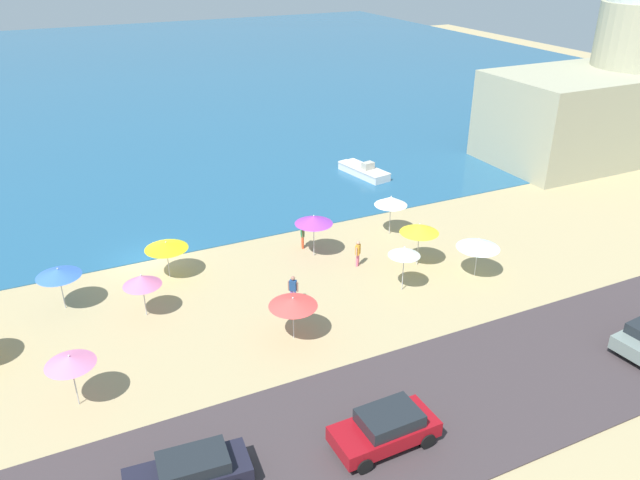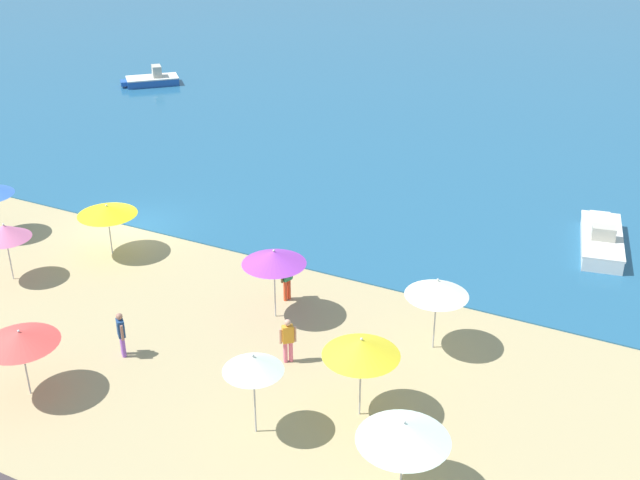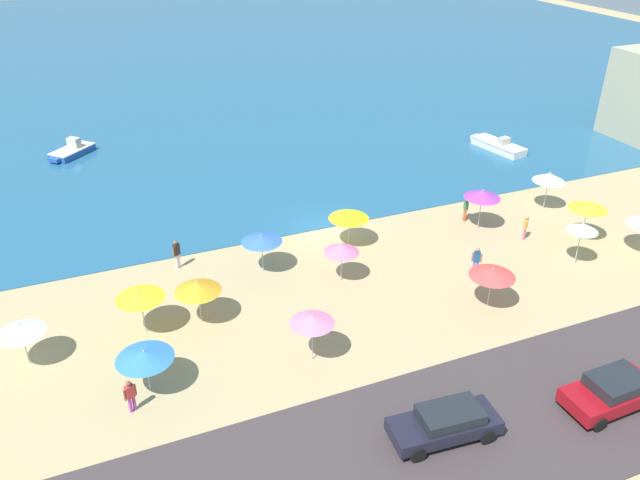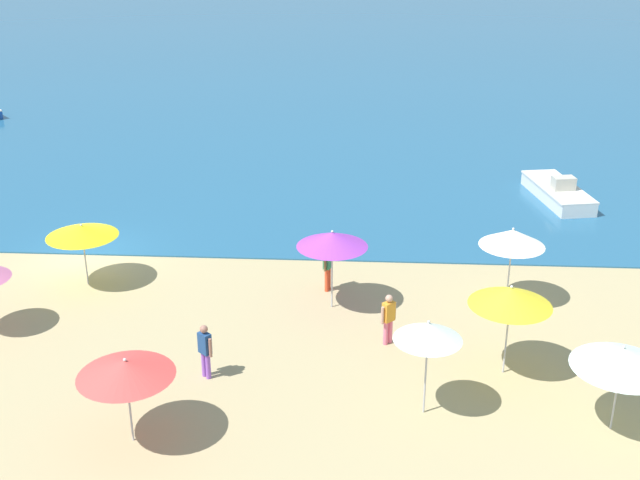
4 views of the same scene
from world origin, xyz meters
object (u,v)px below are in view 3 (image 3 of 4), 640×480
beach_umbrella_3 (140,294)px  beach_umbrella_7 (144,355)px  beach_umbrella_6 (312,320)px  beach_umbrella_11 (349,216)px  bather_1 (466,207)px  beach_umbrella_13 (492,273)px  bather_0 (177,253)px  bather_4 (525,226)px  parked_car_2 (612,391)px  beach_umbrella_5 (342,248)px  beach_umbrella_2 (20,329)px  skiff_nearshore (72,151)px  bather_2 (130,394)px  beach_umbrella_12 (482,194)px  parked_car_1 (446,423)px  beach_umbrella_1 (583,227)px  beach_umbrella_8 (589,205)px  beach_umbrella_9 (262,238)px  beach_umbrella_4 (198,287)px  beach_umbrella_10 (549,177)px  bather_3 (477,259)px  skiff_offshore (498,146)px

beach_umbrella_3 → beach_umbrella_7: bearing=-96.0°
beach_umbrella_6 → beach_umbrella_11: (5.93, 9.04, -0.28)m
bather_1 → beach_umbrella_13: bearing=-116.7°
beach_umbrella_6 → bather_0: bearing=111.8°
beach_umbrella_13 → bather_1: beach_umbrella_13 is taller
bather_4 → parked_car_2: size_ratio=0.39×
beach_umbrella_5 → beach_umbrella_6: 6.82m
beach_umbrella_2 → bather_1: size_ratio=1.29×
bather_4 → skiff_nearshore: size_ratio=0.42×
beach_umbrella_11 → bather_4: beach_umbrella_11 is taller
beach_umbrella_2 → beach_umbrella_11: size_ratio=0.92×
bather_2 → bather_4: bather_4 is taller
beach_umbrella_13 → bather_4: (6.28, 5.10, -1.14)m
beach_umbrella_2 → beach_umbrella_12: (26.39, 3.19, 0.45)m
beach_umbrella_3 → bather_0: (2.62, 5.28, -1.17)m
beach_umbrella_7 → bather_1: size_ratio=1.41×
bather_0 → parked_car_1: bather_0 is taller
beach_umbrella_12 → beach_umbrella_5: bearing=-168.0°
beach_umbrella_1 → bather_1: beach_umbrella_1 is taller
bather_2 → bather_0: bearing=69.5°
beach_umbrella_8 → beach_umbrella_11: bearing=160.0°
bather_2 → beach_umbrella_5: bearing=25.9°
beach_umbrella_13 → skiff_nearshore: beach_umbrella_13 is taller
bather_1 → parked_car_2: bather_1 is taller
beach_umbrella_13 → skiff_nearshore: size_ratio=0.61×
beach_umbrella_8 → beach_umbrella_9: (-19.15, 3.96, -0.26)m
parked_car_1 → skiff_nearshore: 38.82m
parked_car_1 → beach_umbrella_4: bearing=122.7°
beach_umbrella_7 → beach_umbrella_10: beach_umbrella_10 is taller
beach_umbrella_1 → parked_car_2: bearing=-125.5°
bather_4 → parked_car_2: 14.28m
beach_umbrella_8 → bather_4: 3.80m
bather_3 → parked_car_1: bather_3 is taller
beach_umbrella_12 → beach_umbrella_10: bearing=6.7°
bather_1 → beach_umbrella_9: bearing=-176.1°
beach_umbrella_11 → bather_4: size_ratio=1.51×
skiff_offshore → beach_umbrella_11: bearing=-151.9°
beach_umbrella_3 → beach_umbrella_4: size_ratio=1.02×
beach_umbrella_6 → skiff_nearshore: (-8.65, 30.72, -1.83)m
parked_car_2 → skiff_offshore: bearing=62.4°
bather_3 → beach_umbrella_3: bearing=174.9°
beach_umbrella_11 → bather_4: 10.89m
beach_umbrella_2 → skiff_nearshore: (3.32, 26.09, -1.51)m
beach_umbrella_2 → parked_car_1: beach_umbrella_2 is taller
beach_umbrella_4 → beach_umbrella_1: bearing=-7.3°
beach_umbrella_4 → bather_1: 18.79m
bather_0 → bather_4: bearing=-13.1°
beach_umbrella_9 → beach_umbrella_10: size_ratio=0.90×
parked_car_2 → beach_umbrella_8: bearing=51.8°
beach_umbrella_3 → bather_0: beach_umbrella_3 is taller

